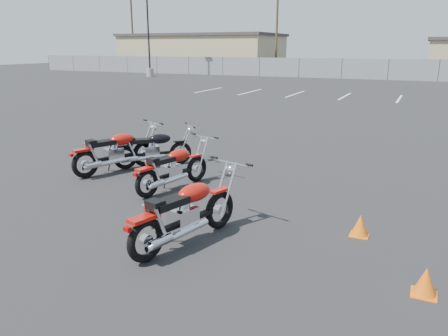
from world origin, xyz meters
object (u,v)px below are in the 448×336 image
at_px(motorcycle_third_red, 173,168).
at_px(motorcycle_rear_red, 186,213).
at_px(motorcycle_front_red, 115,151).
at_px(motorcycle_second_black, 153,149).

xyz_separation_m(motorcycle_third_red, motorcycle_rear_red, (1.51, -2.12, 0.04)).
distance_m(motorcycle_front_red, motorcycle_second_black, 0.92).
bearing_deg(motorcycle_second_black, motorcycle_rear_red, -49.98).
xyz_separation_m(motorcycle_second_black, motorcycle_third_red, (1.37, -1.31, 0.01)).
distance_m(motorcycle_front_red, motorcycle_rear_red, 4.31).
relative_size(motorcycle_front_red, motorcycle_second_black, 1.27).
relative_size(motorcycle_third_red, motorcycle_rear_red, 0.92).
xyz_separation_m(motorcycle_front_red, motorcycle_third_red, (1.88, -0.55, -0.04)).
xyz_separation_m(motorcycle_front_red, motorcycle_second_black, (0.52, 0.76, -0.05)).
bearing_deg(motorcycle_third_red, motorcycle_rear_red, -54.47).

